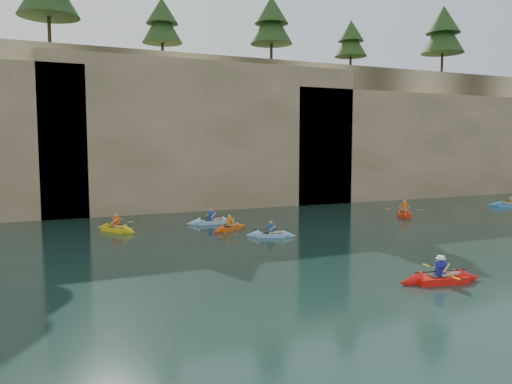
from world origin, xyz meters
name	(u,v)px	position (x,y,z in m)	size (l,w,h in m)	color
ground	(370,292)	(0.00, 0.00, 0.00)	(160.00, 160.00, 0.00)	black
cliff	(162,132)	(0.00, 30.00, 6.00)	(70.00, 16.00, 12.00)	tan
cliff_slab_center	(210,134)	(2.00, 22.60, 5.70)	(24.00, 2.40, 11.40)	tan
cliff_slab_east	(417,144)	(22.00, 22.60, 4.92)	(26.00, 2.40, 9.84)	tan
sea_cave_center	(133,192)	(-4.00, 21.95, 1.60)	(3.50, 1.00, 3.20)	black
sea_cave_east	(307,177)	(10.00, 21.95, 2.25)	(5.00, 1.00, 4.50)	black
cliff_pines	(174,0)	(0.00, 25.00, 15.91)	(56.00, 6.00, 7.83)	black
main_kayaker	(440,278)	(2.96, -0.16, 0.16)	(3.35, 2.21, 1.22)	red
kayaker_orange	(229,228)	(-0.10, 13.11, 0.14)	(2.88, 2.15, 1.13)	#D54A0D
kayaker_ltblue_near	(271,234)	(1.20, 10.27, 0.13)	(2.72, 1.95, 1.07)	#84B1DE
kayaker_red_far	(404,213)	(13.05, 13.64, 0.16)	(2.89, 3.38, 1.35)	red
kayaker_yellow	(116,229)	(-6.13, 15.32, 0.16)	(2.29, 3.07, 1.28)	gold
kayaker_ltblue_mid	(211,222)	(-0.33, 15.68, 0.15)	(3.18, 2.35, 1.19)	#8CBBEA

